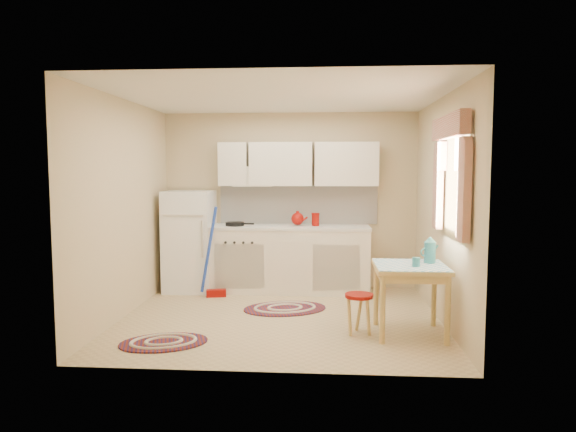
{
  "coord_description": "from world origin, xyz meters",
  "views": [
    {
      "loc": [
        0.5,
        -5.74,
        1.69
      ],
      "look_at": [
        0.07,
        0.25,
        1.15
      ],
      "focal_mm": 32.0,
      "sensor_mm": 36.0,
      "label": 1
    }
  ],
  "objects_px": {
    "base_cabinets": "(287,260)",
    "stool": "(359,314)",
    "table": "(410,300)",
    "fridge": "(190,241)"
  },
  "relations": [
    {
      "from": "base_cabinets",
      "to": "stool",
      "type": "relative_size",
      "value": 5.36
    },
    {
      "from": "table",
      "to": "stool",
      "type": "bearing_deg",
      "value": -177.45
    },
    {
      "from": "fridge",
      "to": "base_cabinets",
      "type": "distance_m",
      "value": 1.39
    },
    {
      "from": "base_cabinets",
      "to": "table",
      "type": "height_order",
      "value": "base_cabinets"
    },
    {
      "from": "stool",
      "to": "table",
      "type": "bearing_deg",
      "value": 2.55
    },
    {
      "from": "fridge",
      "to": "base_cabinets",
      "type": "relative_size",
      "value": 0.62
    },
    {
      "from": "table",
      "to": "fridge",
      "type": "bearing_deg",
      "value": 147.5
    },
    {
      "from": "stool",
      "to": "fridge",
      "type": "bearing_deg",
      "value": 141.55
    },
    {
      "from": "fridge",
      "to": "base_cabinets",
      "type": "xyz_separation_m",
      "value": [
        1.37,
        0.05,
        -0.26
      ]
    },
    {
      "from": "fridge",
      "to": "base_cabinets",
      "type": "bearing_deg",
      "value": 2.09
    }
  ]
}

